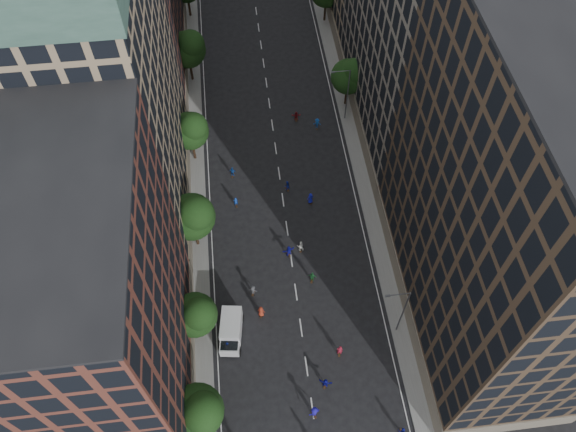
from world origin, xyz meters
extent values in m
plane|color=black|center=(0.00, 40.00, 0.00)|extent=(240.00, 240.00, 0.00)
cube|color=slate|center=(-12.00, 47.50, 0.07)|extent=(4.00, 105.00, 0.15)
cube|color=slate|center=(12.00, 47.50, 0.07)|extent=(4.00, 105.00, 0.15)
cube|color=brown|center=(-19.00, 11.00, 15.00)|extent=(14.00, 22.00, 30.00)
cube|color=#8F795D|center=(-19.00, 35.00, 17.00)|extent=(14.00, 26.00, 34.00)
cube|color=#423123|center=(19.00, 15.00, 18.00)|extent=(14.00, 30.00, 36.00)
cube|color=#6F665C|center=(19.00, 44.00, 16.50)|extent=(14.00, 28.00, 33.00)
cylinder|color=black|center=(-11.20, 4.00, 1.98)|extent=(0.36, 0.36, 3.96)
sphere|color=black|center=(-11.20, 4.00, 5.58)|extent=(5.20, 5.20, 5.20)
sphere|color=black|center=(-10.55, 3.48, 6.88)|extent=(3.90, 3.90, 3.90)
cylinder|color=black|center=(-11.20, 14.00, 1.85)|extent=(0.36, 0.36, 3.70)
sphere|color=black|center=(-11.20, 14.00, 5.21)|extent=(4.80, 4.80, 4.80)
sphere|color=black|center=(-10.60, 13.52, 6.41)|extent=(3.60, 3.60, 3.60)
cylinder|color=black|center=(-11.20, 26.00, 2.11)|extent=(0.36, 0.36, 4.22)
sphere|color=black|center=(-11.20, 26.00, 5.95)|extent=(5.60, 5.60, 5.60)
sphere|color=black|center=(-10.50, 25.44, 7.35)|extent=(4.20, 4.20, 4.20)
cylinder|color=black|center=(-11.20, 40.00, 1.94)|extent=(0.36, 0.36, 3.87)
sphere|color=black|center=(-11.20, 40.00, 5.46)|extent=(5.00, 5.00, 5.00)
sphere|color=black|center=(-10.57, 39.50, 6.71)|extent=(3.75, 3.75, 3.75)
cylinder|color=black|center=(-11.20, 56.00, 2.02)|extent=(0.36, 0.36, 4.05)
sphere|color=black|center=(-11.20, 56.00, 5.70)|extent=(5.40, 5.40, 5.40)
sphere|color=black|center=(-10.52, 55.46, 7.05)|extent=(4.05, 4.05, 4.05)
cylinder|color=black|center=(-11.20, 72.00, 1.89)|extent=(0.36, 0.36, 3.78)
cylinder|color=black|center=(11.20, 48.00, 1.87)|extent=(0.36, 0.36, 3.74)
sphere|color=black|center=(11.20, 48.00, 5.27)|extent=(5.00, 5.00, 5.00)
sphere|color=black|center=(11.82, 47.50, 6.52)|extent=(3.75, 3.75, 3.75)
cylinder|color=black|center=(11.20, 68.00, 1.98)|extent=(0.36, 0.36, 3.96)
cylinder|color=#595B60|center=(10.60, 12.00, 4.50)|extent=(0.18, 0.18, 9.00)
cylinder|color=#595B60|center=(9.40, 12.00, 9.00)|extent=(2.40, 0.12, 0.12)
cube|color=#595B60|center=(8.30, 12.00, 8.95)|extent=(0.50, 0.22, 0.15)
cylinder|color=#595B60|center=(10.60, 45.00, 4.50)|extent=(0.18, 0.18, 9.00)
cylinder|color=#595B60|center=(9.40, 45.00, 9.00)|extent=(2.40, 0.12, 0.12)
cube|color=#595B60|center=(8.30, 45.00, 8.95)|extent=(0.50, 0.22, 0.15)
cube|color=silver|center=(-7.71, 13.97, 1.51)|extent=(2.70, 4.03, 2.29)
cube|color=silver|center=(-8.04, 11.71, 1.09)|extent=(2.30, 1.95, 1.46)
cube|color=black|center=(-8.04, 11.71, 1.77)|extent=(2.05, 1.61, 0.10)
cylinder|color=black|center=(-9.12, 11.55, 0.40)|extent=(0.37, 0.82, 0.79)
cylinder|color=black|center=(-7.05, 11.25, 0.40)|extent=(0.37, 0.82, 0.79)
cylinder|color=black|center=(-8.53, 15.57, 0.40)|extent=(0.37, 0.82, 0.79)
cylinder|color=black|center=(-6.47, 15.27, 0.40)|extent=(0.37, 0.82, 0.79)
imported|color=navy|center=(8.50, 1.00, 0.76)|extent=(0.90, 0.80, 1.52)
imported|color=#1C13A1|center=(0.07, 3.82, 0.92)|extent=(1.35, 1.05, 1.84)
imported|color=navy|center=(-8.25, 11.81, 0.96)|extent=(1.21, 0.74, 1.92)
imported|color=#111291|center=(1.67, 6.70, 0.76)|extent=(1.47, 0.90, 1.52)
imported|color=#A8311C|center=(-4.30, 15.58, 0.87)|extent=(0.98, 0.80, 1.74)
imported|color=maroon|center=(3.74, 10.01, 0.93)|extent=(0.73, 0.52, 1.86)
imported|color=white|center=(1.27, 23.67, 0.86)|extent=(0.85, 0.66, 1.73)
imported|color=#45464A|center=(-4.98, 18.43, 0.75)|extent=(1.11, 0.88, 1.50)
imported|color=#1F6730|center=(2.09, 19.29, 0.85)|extent=(1.08, 0.74, 1.70)
imported|color=#121397|center=(-0.22, 23.14, 0.83)|extent=(1.62, 0.95, 1.67)
imported|color=#171BBE|center=(3.49, 30.69, 0.86)|extent=(0.96, 0.75, 1.72)
imported|color=#153FAE|center=(-6.14, 31.35, 0.76)|extent=(0.62, 0.48, 1.52)
imported|color=#1629B7|center=(0.74, 33.15, 0.77)|extent=(0.91, 0.81, 1.54)
imported|color=#1449A7|center=(6.30, 43.69, 0.85)|extent=(1.19, 0.82, 1.70)
imported|color=navy|center=(-6.22, 36.30, 0.80)|extent=(1.01, 0.67, 1.60)
imported|color=maroon|center=(3.54, 45.61, 0.75)|extent=(1.41, 0.54, 1.49)
camera|label=1|loc=(-4.48, -11.69, 59.13)|focal=35.00mm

